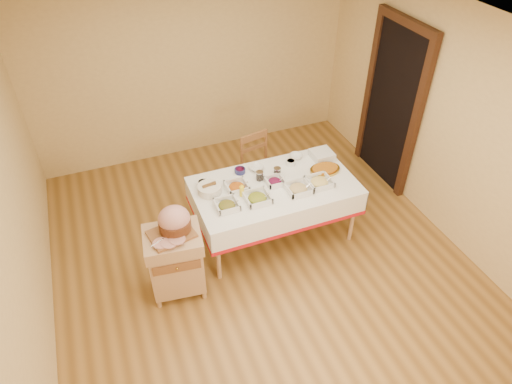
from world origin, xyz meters
TOP-DOWN VIEW (x-y plane):
  - room_shell at (0.00, 0.00)m, footprint 5.00×5.00m
  - doorway at (2.20, 0.90)m, footprint 0.09×1.10m
  - dining_table at (0.30, 0.30)m, footprint 1.82×1.02m
  - butcher_cart at (-0.97, -0.11)m, footprint 0.62×0.54m
  - dining_chair at (0.40, 0.99)m, footprint 0.50×0.48m
  - ham_on_board at (-0.92, -0.07)m, footprint 0.44×0.42m
  - serving_dish_a at (-0.32, 0.12)m, footprint 0.24×0.24m
  - serving_dish_b at (0.02, 0.12)m, footprint 0.27×0.27m
  - serving_dish_c at (0.50, 0.10)m, footprint 0.26×0.26m
  - serving_dish_d at (0.77, 0.13)m, footprint 0.26×0.26m
  - serving_dish_e at (-0.12, 0.38)m, footprint 0.25×0.24m
  - serving_dish_f at (0.31, 0.32)m, footprint 0.21×0.20m
  - small_bowl_left at (-0.45, 0.57)m, footprint 0.13×0.13m
  - small_bowl_mid at (0.02, 0.66)m, footprint 0.13×0.13m
  - small_bowl_right at (0.63, 0.59)m, footprint 0.12×0.12m
  - bowl_white_imported at (0.22, 0.65)m, footprint 0.21×0.21m
  - bowl_small_imported at (0.75, 0.69)m, footprint 0.19×0.19m
  - preserve_jar_left at (0.18, 0.45)m, footprint 0.09×0.09m
  - preserve_jar_right at (0.40, 0.45)m, footprint 0.08×0.08m
  - mustard_bottle at (-0.11, 0.25)m, footprint 0.05×0.05m
  - bread_basket at (-0.42, 0.43)m, footprint 0.26×0.26m
  - plate_stack at (1.04, 0.58)m, footprint 0.25×0.25m
  - brass_platter at (0.95, 0.33)m, footprint 0.37×0.26m

SIDE VIEW (x-z plane):
  - butcher_cart at x=-0.97m, z-range 0.05..0.85m
  - dining_chair at x=0.40m, z-range 0.01..0.96m
  - dining_table at x=0.30m, z-range 0.22..0.98m
  - bowl_white_imported at x=0.22m, z-range 0.76..0.80m
  - brass_platter at x=0.95m, z-range 0.76..0.81m
  - bowl_small_imported at x=0.75m, z-range 0.76..0.81m
  - small_bowl_mid at x=0.02m, z-range 0.76..0.82m
  - serving_dish_f at x=0.31m, z-range 0.74..0.84m
  - serving_dish_d at x=0.77m, z-range 0.74..0.84m
  - small_bowl_right at x=0.63m, z-range 0.76..0.82m
  - serving_dish_a at x=-0.32m, z-range 0.74..0.85m
  - small_bowl_left at x=-0.45m, z-range 0.76..0.82m
  - serving_dish_c at x=0.50m, z-range 0.74..0.85m
  - serving_dish_b at x=0.02m, z-range 0.74..0.85m
  - serving_dish_e at x=-0.12m, z-range 0.74..0.85m
  - plate_stack at x=1.04m, z-range 0.76..0.85m
  - preserve_jar_right at x=0.40m, z-range 0.75..0.86m
  - preserve_jar_left at x=0.18m, z-range 0.75..0.86m
  - bread_basket at x=-0.42m, z-range 0.75..0.87m
  - mustard_bottle at x=-0.11m, z-range 0.75..0.91m
  - ham_on_board at x=-0.92m, z-range 0.77..1.07m
  - doorway at x=2.20m, z-range 0.01..2.21m
  - room_shell at x=0.00m, z-range -1.20..3.80m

